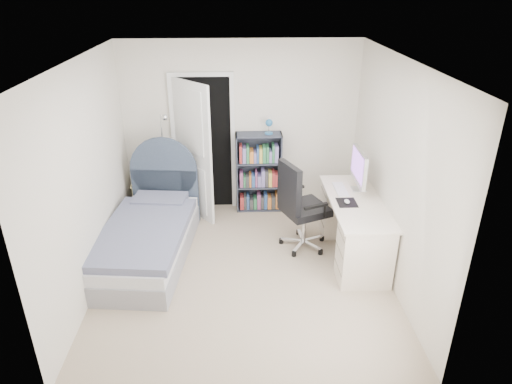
{
  "coord_description": "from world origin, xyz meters",
  "views": [
    {
      "loc": [
        -0.05,
        -4.63,
        3.23
      ],
      "look_at": [
        0.15,
        0.09,
        1.01
      ],
      "focal_mm": 32.0,
      "sensor_mm": 36.0,
      "label": 1
    }
  ],
  "objects_px": {
    "bed": "(149,235)",
    "floor_lamp": "(167,174)",
    "office_chair": "(299,203)",
    "desk": "(354,225)",
    "bookcase": "(259,175)",
    "nightstand": "(147,188)"
  },
  "relations": [
    {
      "from": "floor_lamp",
      "to": "desk",
      "type": "xyz_separation_m",
      "value": [
        2.48,
        -1.25,
        -0.2
      ]
    },
    {
      "from": "bookcase",
      "to": "nightstand",
      "type": "bearing_deg",
      "value": -177.91
    },
    {
      "from": "bed",
      "to": "floor_lamp",
      "type": "bearing_deg",
      "value": 85.3
    },
    {
      "from": "floor_lamp",
      "to": "desk",
      "type": "distance_m",
      "value": 2.79
    },
    {
      "from": "bed",
      "to": "floor_lamp",
      "type": "distance_m",
      "value": 1.21
    },
    {
      "from": "bookcase",
      "to": "desk",
      "type": "bearing_deg",
      "value": -50.14
    },
    {
      "from": "desk",
      "to": "office_chair",
      "type": "distance_m",
      "value": 0.74
    },
    {
      "from": "nightstand",
      "to": "desk",
      "type": "height_order",
      "value": "desk"
    },
    {
      "from": "nightstand",
      "to": "desk",
      "type": "xyz_separation_m",
      "value": [
        2.8,
        -1.28,
        0.02
      ]
    },
    {
      "from": "floor_lamp",
      "to": "bookcase",
      "type": "xyz_separation_m",
      "value": [
        1.36,
        0.09,
        -0.07
      ]
    },
    {
      "from": "bed",
      "to": "floor_lamp",
      "type": "relative_size",
      "value": 1.4
    },
    {
      "from": "bed",
      "to": "bookcase",
      "type": "xyz_separation_m",
      "value": [
        1.46,
        1.25,
        0.27
      ]
    },
    {
      "from": "desk",
      "to": "office_chair",
      "type": "xyz_separation_m",
      "value": [
        -0.68,
        0.19,
        0.23
      ]
    },
    {
      "from": "floor_lamp",
      "to": "office_chair",
      "type": "xyz_separation_m",
      "value": [
        1.8,
        -1.06,
        0.03
      ]
    },
    {
      "from": "bed",
      "to": "office_chair",
      "type": "bearing_deg",
      "value": 2.84
    },
    {
      "from": "desk",
      "to": "nightstand",
      "type": "bearing_deg",
      "value": 155.38
    },
    {
      "from": "desk",
      "to": "office_chair",
      "type": "bearing_deg",
      "value": 164.38
    },
    {
      "from": "bed",
      "to": "bookcase",
      "type": "bearing_deg",
      "value": 40.6
    },
    {
      "from": "nightstand",
      "to": "floor_lamp",
      "type": "distance_m",
      "value": 0.39
    },
    {
      "from": "bookcase",
      "to": "desk",
      "type": "distance_m",
      "value": 1.75
    },
    {
      "from": "floor_lamp",
      "to": "bookcase",
      "type": "bearing_deg",
      "value": 3.75
    },
    {
      "from": "bed",
      "to": "nightstand",
      "type": "bearing_deg",
      "value": 100.55
    }
  ]
}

